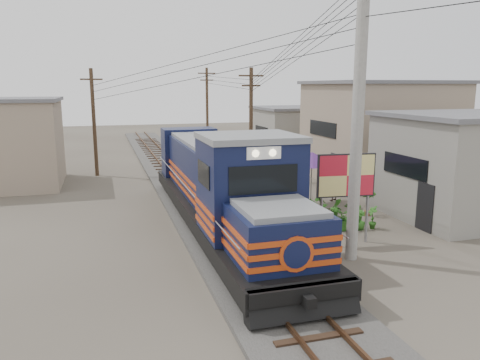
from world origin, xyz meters
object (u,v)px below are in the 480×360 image
object	(u,v)px
locomotive	(221,187)
market_umbrella	(312,159)
billboard	(346,178)
vendor	(334,184)

from	to	relation	value
locomotive	market_umbrella	world-z (taller)	locomotive
billboard	vendor	xyz separation A→B (m)	(2.80, 6.19, -1.64)
vendor	billboard	bearing A→B (deg)	31.85
billboard	market_umbrella	world-z (taller)	billboard
locomotive	billboard	distance (m)	5.10
locomotive	billboard	xyz separation A→B (m)	(4.03, -3.03, 0.72)
billboard	market_umbrella	xyz separation A→B (m)	(1.26, 5.64, -0.16)
locomotive	market_umbrella	size ratio (longest dim) A/B	5.34
market_umbrella	vendor	size ratio (longest dim) A/B	1.77
vendor	market_umbrella	bearing A→B (deg)	-14.01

